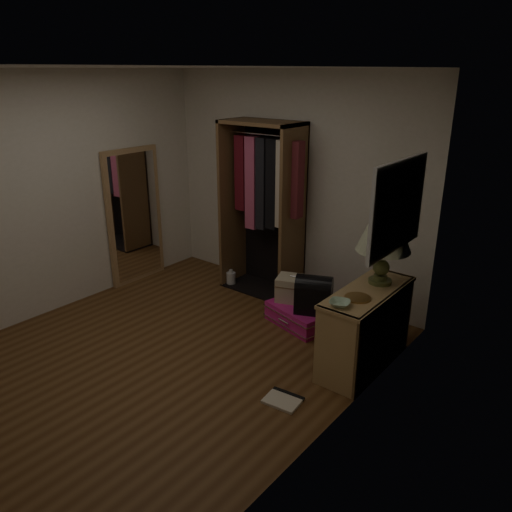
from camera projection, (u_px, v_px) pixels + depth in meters
name	position (u px, v px, depth m)	size (l,w,h in m)	color
ground	(171.00, 353.00, 4.85)	(4.00, 4.00, 0.00)	#503016
room_walls	(170.00, 203.00, 4.31)	(3.52, 4.02, 2.60)	beige
console_bookshelf	(367.00, 325.00, 4.57)	(0.42, 1.12, 0.75)	#A88351
open_wardrobe	(266.00, 195.00, 5.84)	(1.03, 0.50, 2.05)	brown
floor_mirror	(135.00, 216.00, 6.28)	(0.06, 0.80, 1.70)	#A47C4F
pink_suitcase	(301.00, 315.00, 5.37)	(0.79, 0.65, 0.21)	#C71877
train_case	(295.00, 289.00, 5.42)	(0.47, 0.40, 0.29)	#B9AE8D
black_bag	(314.00, 293.00, 5.14)	(0.44, 0.37, 0.40)	black
table_lamp	(384.00, 236.00, 4.41)	(0.62, 0.62, 0.61)	#475026
brass_tray	(358.00, 298.00, 4.26)	(0.23, 0.23, 0.01)	#A57C3F
ceramic_bowl	(340.00, 303.00, 4.12)	(0.17, 0.17, 0.04)	#A9CBA9
white_jug	(231.00, 278.00, 6.35)	(0.15, 0.15, 0.20)	silver
floor_book	(284.00, 399.00, 4.15)	(0.32, 0.26, 0.03)	beige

